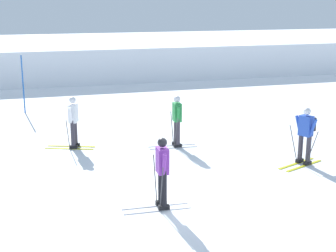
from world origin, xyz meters
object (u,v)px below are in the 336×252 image
object	(u,v)px
skier_purple	(162,171)
skier_white	(73,121)
skier_blue	(306,133)
trail_marker_pole	(23,84)
skier_green	(177,120)

from	to	relation	value
skier_purple	skier_white	bearing A→B (deg)	105.13
skier_blue	trail_marker_pole	world-z (taller)	trail_marker_pole
skier_white	skier_green	size ratio (longest dim) A/B	1.00
skier_white	skier_blue	world-z (taller)	same
skier_purple	skier_blue	world-z (taller)	same
skier_purple	skier_blue	distance (m)	5.26
skier_blue	trail_marker_pole	distance (m)	12.20
skier_blue	skier_purple	bearing A→B (deg)	-158.74
trail_marker_pole	skier_purple	bearing A→B (deg)	-75.15
skier_white	skier_green	distance (m)	3.37
skier_white	skier_green	bearing A→B (deg)	-13.74
trail_marker_pole	skier_blue	bearing A→B (deg)	-49.76
skier_purple	trail_marker_pole	distance (m)	11.61
skier_purple	trail_marker_pole	size ratio (longest dim) A/B	0.69
skier_white	trail_marker_pole	world-z (taller)	trail_marker_pole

